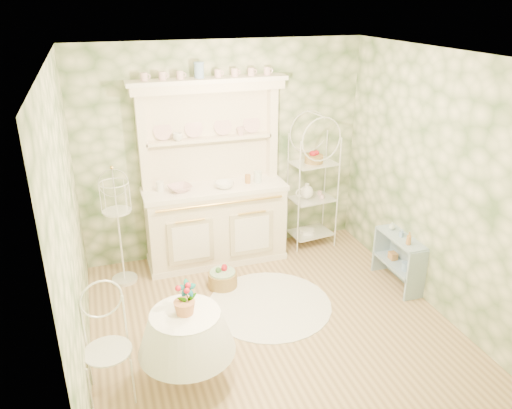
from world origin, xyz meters
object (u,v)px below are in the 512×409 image
object	(u,v)px
kitchen_dresser	(214,176)
cafe_chair	(107,348)
round_table	(187,350)
birdcage_stand	(118,222)
bakers_rack	(313,179)
floor_basket	(223,278)
side_shelf	(399,260)

from	to	relation	value
kitchen_dresser	cafe_chair	world-z (taller)	kitchen_dresser
round_table	birdcage_stand	xyz separation A→B (m)	(-0.41, 1.90, 0.44)
bakers_rack	floor_basket	bearing A→B (deg)	-160.62
kitchen_dresser	birdcage_stand	world-z (taller)	kitchen_dresser
cafe_chair	floor_basket	size ratio (longest dim) A/B	2.92
round_table	birdcage_stand	world-z (taller)	birdcage_stand
kitchen_dresser	floor_basket	world-z (taller)	kitchen_dresser
kitchen_dresser	cafe_chair	bearing A→B (deg)	-125.01
birdcage_stand	kitchen_dresser	bearing A→B (deg)	8.37
birdcage_stand	side_shelf	bearing A→B (deg)	-19.19
round_table	bakers_rack	bearing A→B (deg)	45.36
side_shelf	floor_basket	world-z (taller)	side_shelf
kitchen_dresser	cafe_chair	distance (m)	2.56
round_table	birdcage_stand	size ratio (longest dim) A/B	0.43
cafe_chair	kitchen_dresser	bearing A→B (deg)	44.17
side_shelf	birdcage_stand	size ratio (longest dim) A/B	0.48
round_table	cafe_chair	xyz separation A→B (m)	(-0.65, 0.05, 0.15)
kitchen_dresser	round_table	bearing A→B (deg)	-110.34
round_table	birdcage_stand	bearing A→B (deg)	102.16
kitchen_dresser	side_shelf	size ratio (longest dim) A/B	3.08
floor_basket	bakers_rack	bearing A→B (deg)	26.73
round_table	cafe_chair	bearing A→B (deg)	175.67
bakers_rack	floor_basket	distance (m)	1.81
floor_basket	round_table	bearing A→B (deg)	-115.55
floor_basket	birdcage_stand	bearing A→B (deg)	155.75
kitchen_dresser	bakers_rack	world-z (taller)	kitchen_dresser
bakers_rack	birdcage_stand	size ratio (longest dim) A/B	1.20
kitchen_dresser	round_table	xyz separation A→B (m)	(-0.77, -2.08, -0.81)
cafe_chair	birdcage_stand	xyz separation A→B (m)	(0.24, 1.85, 0.29)
cafe_chair	floor_basket	world-z (taller)	cafe_chair
side_shelf	cafe_chair	size ratio (longest dim) A/B	0.77
side_shelf	cafe_chair	bearing A→B (deg)	-158.65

